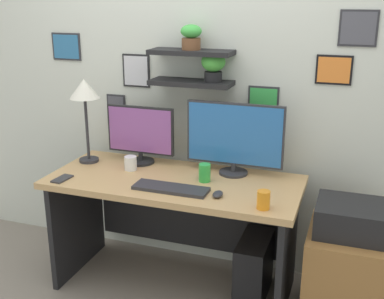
# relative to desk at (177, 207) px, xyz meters

# --- Properties ---
(ground_plane) EXTENTS (8.00, 8.00, 0.00)m
(ground_plane) POSITION_rel_desk_xyz_m (0.00, -0.05, -0.54)
(ground_plane) COLOR gray
(back_wall_assembly) EXTENTS (4.40, 0.24, 2.70)m
(back_wall_assembly) POSITION_rel_desk_xyz_m (0.00, 0.38, 0.82)
(back_wall_assembly) COLOR silver
(back_wall_assembly) RESTS_ON ground
(desk) EXTENTS (1.55, 0.68, 0.75)m
(desk) POSITION_rel_desk_xyz_m (0.00, 0.00, 0.00)
(desk) COLOR tan
(desk) RESTS_ON ground
(monitor_left) EXTENTS (0.47, 0.18, 0.38)m
(monitor_left) POSITION_rel_desk_xyz_m (-0.32, 0.16, 0.41)
(monitor_left) COLOR black
(monitor_left) RESTS_ON desk
(monitor_right) EXTENTS (0.61, 0.18, 0.45)m
(monitor_right) POSITION_rel_desk_xyz_m (0.32, 0.16, 0.45)
(monitor_right) COLOR #2D2D33
(monitor_right) RESTS_ON desk
(keyboard) EXTENTS (0.44, 0.14, 0.02)m
(keyboard) POSITION_rel_desk_xyz_m (0.05, -0.22, 0.22)
(keyboard) COLOR #2D2D33
(keyboard) RESTS_ON desk
(computer_mouse) EXTENTS (0.06, 0.09, 0.03)m
(computer_mouse) POSITION_rel_desk_xyz_m (0.33, -0.23, 0.23)
(computer_mouse) COLOR #2D2D33
(computer_mouse) RESTS_ON desk
(desk_lamp) EXTENTS (0.20, 0.20, 0.56)m
(desk_lamp) POSITION_rel_desk_xyz_m (-0.66, 0.06, 0.67)
(desk_lamp) COLOR #2D2D33
(desk_lamp) RESTS_ON desk
(cell_phone) EXTENTS (0.08, 0.14, 0.01)m
(cell_phone) POSITION_rel_desk_xyz_m (-0.64, -0.29, 0.22)
(cell_phone) COLOR #2D2D33
(cell_phone) RESTS_ON desk
(coffee_mug) EXTENTS (0.08, 0.08, 0.09)m
(coffee_mug) POSITION_rel_desk_xyz_m (-0.32, 0.01, 0.26)
(coffee_mug) COLOR white
(coffee_mug) RESTS_ON desk
(pen_cup) EXTENTS (0.07, 0.07, 0.10)m
(pen_cup) POSITION_rel_desk_xyz_m (0.60, -0.30, 0.26)
(pen_cup) COLOR orange
(pen_cup) RESTS_ON desk
(water_cup) EXTENTS (0.07, 0.07, 0.11)m
(water_cup) POSITION_rel_desk_xyz_m (0.19, -0.03, 0.27)
(water_cup) COLOR green
(water_cup) RESTS_ON desk
(drawer_cabinet) EXTENTS (0.44, 0.50, 0.57)m
(drawer_cabinet) POSITION_rel_desk_xyz_m (1.05, -0.06, -0.25)
(drawer_cabinet) COLOR #9E6B38
(drawer_cabinet) RESTS_ON ground
(printer) EXTENTS (0.38, 0.34, 0.17)m
(printer) POSITION_rel_desk_xyz_m (1.05, -0.06, 0.12)
(printer) COLOR black
(printer) RESTS_ON drawer_cabinet
(computer_tower_right) EXTENTS (0.18, 0.40, 0.39)m
(computer_tower_right) POSITION_rel_desk_xyz_m (0.51, 0.01, -0.34)
(computer_tower_right) COLOR black
(computer_tower_right) RESTS_ON ground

